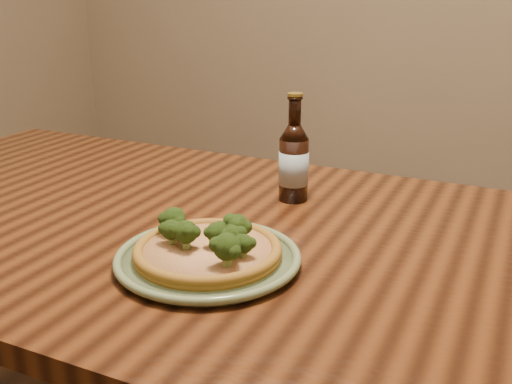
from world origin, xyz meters
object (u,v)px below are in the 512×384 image
at_px(beer_bottle, 294,161).
at_px(plate, 208,258).
at_px(table, 174,261).
at_px(pizza, 208,248).

bearing_deg(beer_bottle, plate, -93.12).
xyz_separation_m(table, pizza, (0.16, -0.15, 0.12)).
bearing_deg(pizza, beer_bottle, 88.35).
relative_size(table, beer_bottle, 7.15).
distance_m(plate, beer_bottle, 0.35).
relative_size(table, pizza, 6.69).
bearing_deg(plate, table, 138.14).
xyz_separation_m(table, beer_bottle, (0.17, 0.20, 0.18)).
height_order(table, plate, plate).
bearing_deg(plate, pizza, -21.75).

